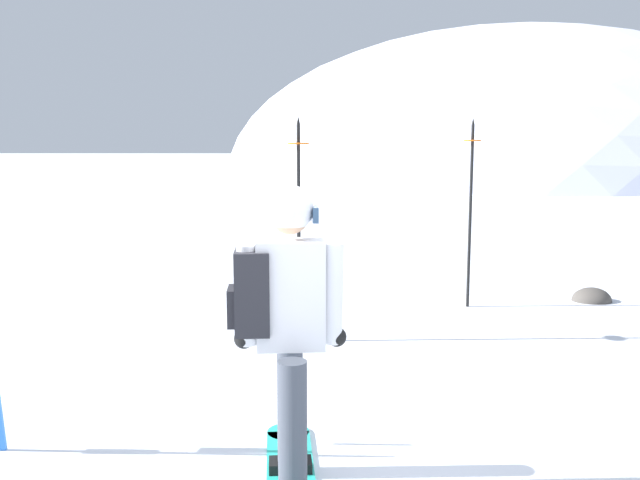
{
  "coord_description": "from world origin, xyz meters",
  "views": [
    {
      "loc": [
        -0.03,
        -3.17,
        1.92
      ],
      "look_at": [
        -0.09,
        3.32,
        1.0
      ],
      "focal_mm": 37.87,
      "sensor_mm": 36.0,
      "label": 1
    }
  ],
  "objects": [
    {
      "name": "rock_dark",
      "position": [
        3.27,
        5.03,
        0.0
      ],
      "size": [
        0.48,
        0.41,
        0.34
      ],
      "color": "#4C4742",
      "rests_on": "ground"
    },
    {
      "name": "snowboarder_main",
      "position": [
        -0.25,
        0.32,
        0.92
      ],
      "size": [
        0.64,
        1.83,
        1.71
      ],
      "color": "#23B7A3",
      "rests_on": "ground"
    },
    {
      "name": "piste_marker_near",
      "position": [
        1.67,
        4.73,
        1.26
      ],
      "size": [
        0.2,
        0.2,
        2.23
      ],
      "color": "black",
      "rests_on": "ground"
    },
    {
      "name": "ridge_peak_main",
      "position": [
        10.69,
        36.93,
        0.0
      ],
      "size": [
        32.96,
        29.67,
        17.07
      ],
      "color": "white",
      "rests_on": "ground"
    },
    {
      "name": "piste_marker_far",
      "position": [
        -0.29,
        3.27,
        1.24
      ],
      "size": [
        0.2,
        0.2,
        2.19
      ],
      "color": "black",
      "rests_on": "ground"
    }
  ]
}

